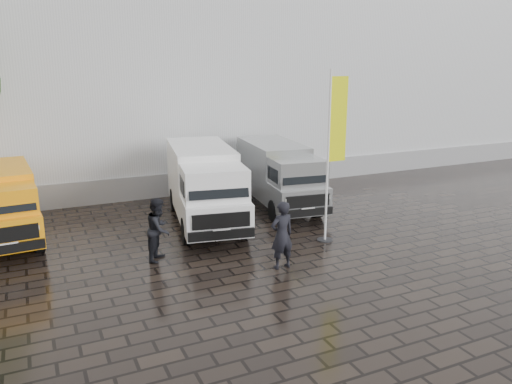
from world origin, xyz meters
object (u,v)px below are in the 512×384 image
(flagpole, at_px, (333,147))
(person_front, at_px, (282,235))
(van_white, at_px, (205,187))
(wheelie_bin, at_px, (310,172))
(van_yellow, at_px, (2,206))
(van_silver, at_px, (279,176))
(person_tent, at_px, (159,229))

(flagpole, height_order, person_front, flagpole)
(flagpole, distance_m, person_front, 3.54)
(van_white, distance_m, wheelie_bin, 7.48)
(van_yellow, bearing_deg, van_silver, -4.97)
(van_silver, distance_m, person_tent, 6.76)
(van_white, relative_size, flagpole, 1.14)
(van_yellow, xyz_separation_m, person_tent, (4.17, -3.66, -0.23))
(van_white, height_order, wheelie_bin, van_white)
(van_white, xyz_separation_m, van_silver, (3.41, 0.83, -0.11))
(van_silver, bearing_deg, person_front, -109.60)
(van_white, xyz_separation_m, person_front, (0.61, -4.76, -0.37))
(person_front, relative_size, person_tent, 1.04)
(van_silver, bearing_deg, van_white, -159.24)
(van_white, relative_size, person_front, 3.18)
(van_yellow, bearing_deg, person_tent, -45.54)
(flagpole, xyz_separation_m, person_tent, (-5.45, 0.67, -2.13))
(van_white, height_order, person_front, van_white)
(van_white, relative_size, van_silver, 1.09)
(person_tent, bearing_deg, flagpole, -64.16)
(van_silver, xyz_separation_m, wheelie_bin, (3.10, 2.77, -0.68))
(person_front, bearing_deg, flagpole, -155.71)
(van_yellow, distance_m, person_tent, 5.56)
(van_yellow, height_order, person_front, van_yellow)
(wheelie_bin, bearing_deg, van_white, -138.86)
(van_silver, xyz_separation_m, person_tent, (-5.75, -3.54, -0.30))
(van_silver, distance_m, wheelie_bin, 4.21)
(person_front, bearing_deg, van_white, -87.34)
(van_silver, relative_size, flagpole, 1.05)
(van_white, bearing_deg, van_yellow, -178.27)
(van_white, xyz_separation_m, wheelie_bin, (6.51, 3.61, -0.79))
(van_white, xyz_separation_m, flagpole, (3.11, -3.38, 1.72))
(van_yellow, distance_m, person_front, 9.13)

